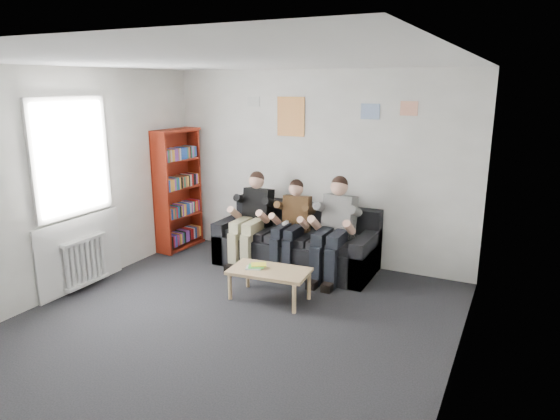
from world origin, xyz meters
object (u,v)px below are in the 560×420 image
at_px(sofa, 297,245).
at_px(person_right, 333,230).
at_px(bookshelf, 179,190).
at_px(person_middle, 291,226).
at_px(person_left, 251,219).
at_px(coffee_table, 269,273).

bearing_deg(sofa, person_right, -18.19).
bearing_deg(person_right, bookshelf, -177.64).
relative_size(person_middle, person_right, 0.93).
bearing_deg(person_middle, sofa, 82.56).
relative_size(bookshelf, person_middle, 1.48).
bearing_deg(person_left, person_middle, 0.60).
distance_m(person_left, person_middle, 0.62).
height_order(bookshelf, coffee_table, bookshelf).
bearing_deg(sofa, coffee_table, -81.12).
relative_size(sofa, person_middle, 1.77).
bearing_deg(coffee_table, person_middle, 100.64).
bearing_deg(person_left, person_right, 0.19).
distance_m(bookshelf, person_left, 1.40).
height_order(person_middle, person_right, person_right).
relative_size(bookshelf, person_right, 1.37).
bearing_deg(person_right, coffee_table, -108.29).
height_order(bookshelf, person_middle, bookshelf).
relative_size(sofa, coffee_table, 2.36).
bearing_deg(coffee_table, bookshelf, 152.55).
height_order(coffee_table, person_middle, person_middle).
bearing_deg(sofa, person_left, -161.98).
bearing_deg(bookshelf, coffee_table, -22.32).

